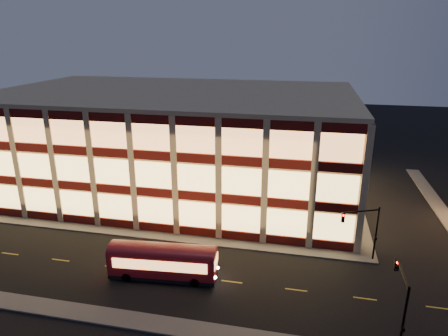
# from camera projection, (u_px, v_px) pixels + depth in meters

# --- Properties ---
(ground) EXTENTS (200.00, 200.00, 0.00)m
(ground) POSITION_uv_depth(u_px,v_px,m) (155.00, 240.00, 45.12)
(ground) COLOR black
(ground) RESTS_ON ground
(sidewalk_office_south) EXTENTS (54.00, 2.00, 0.15)m
(sidewalk_office_south) POSITION_uv_depth(u_px,v_px,m) (134.00, 233.00, 46.62)
(sidewalk_office_south) COLOR #514F4C
(sidewalk_office_south) RESTS_ON ground
(sidewalk_office_east) EXTENTS (2.00, 30.00, 0.15)m
(sidewalk_office_east) POSITION_uv_depth(u_px,v_px,m) (353.00, 199.00, 56.28)
(sidewalk_office_east) COLOR #514F4C
(sidewalk_office_east) RESTS_ON ground
(sidewalk_tower_west) EXTENTS (2.00, 30.00, 0.15)m
(sidewalk_tower_west) POSITION_uv_depth(u_px,v_px,m) (438.00, 205.00, 54.09)
(sidewalk_tower_west) COLOR #514F4C
(sidewalk_tower_west) RESTS_ON ground
(sidewalk_near) EXTENTS (100.00, 2.00, 0.15)m
(sidewalk_near) POSITION_uv_depth(u_px,v_px,m) (97.00, 315.00, 33.07)
(sidewalk_near) COLOR #514F4C
(sidewalk_near) RESTS_ON ground
(office_building) EXTENTS (50.45, 30.45, 14.50)m
(office_building) POSITION_uv_depth(u_px,v_px,m) (176.00, 140.00, 59.03)
(office_building) COLOR tan
(office_building) RESTS_ON ground
(traffic_signal_far) EXTENTS (3.79, 1.87, 6.00)m
(traffic_signal_far) POSITION_uv_depth(u_px,v_px,m) (364.00, 225.00, 39.61)
(traffic_signal_far) COLOR black
(traffic_signal_far) RESTS_ON ground
(traffic_signal_near) EXTENTS (0.32, 4.45, 6.00)m
(traffic_signal_near) POSITION_uv_depth(u_px,v_px,m) (401.00, 296.00, 28.92)
(traffic_signal_near) COLOR black
(traffic_signal_near) RESTS_ON ground
(trolley_bus) EXTENTS (10.34, 3.41, 3.44)m
(trolley_bus) POSITION_uv_depth(u_px,v_px,m) (163.00, 260.00, 37.73)
(trolley_bus) COLOR maroon
(trolley_bus) RESTS_ON ground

